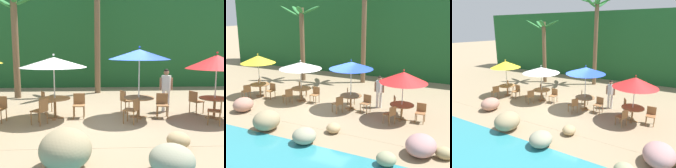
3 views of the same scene
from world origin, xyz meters
TOP-DOWN VIEW (x-y plane):
  - ground_plane at (0.00, 0.00)m, footprint 120.00×120.00m
  - terrace_deck at (0.00, 0.00)m, footprint 18.00×5.20m
  - foliage_backdrop at (0.00, 9.00)m, footprint 28.00×2.40m
  - chair_yellow_seaward at (-3.79, -0.04)m, footprint 0.47×0.48m
  - umbrella_white at (-1.99, 0.31)m, footprint 2.31×2.31m
  - dining_table_white at (-1.99, 0.31)m, footprint 1.10×1.10m
  - chair_white_seaward at (-1.14, 0.41)m, footprint 0.42×0.43m
  - chair_white_inland at (-2.45, 1.03)m, footprint 0.57×0.57m
  - chair_white_left at (-2.30, -0.48)m, footprint 0.57×0.57m
  - umbrella_blue at (1.02, 0.31)m, footprint 2.20×2.20m
  - dining_table_blue at (1.02, 0.31)m, footprint 1.10×1.10m
  - chair_blue_seaward at (1.87, 0.28)m, footprint 0.48×0.48m
  - chair_blue_inland at (0.61, 1.06)m, footprint 0.56×0.55m
  - chair_blue_left at (0.71, -0.49)m, footprint 0.57×0.57m
  - umbrella_red at (3.71, 0.04)m, footprint 2.16×2.16m
  - dining_table_red at (3.71, 0.04)m, footprint 1.10×1.10m
  - chair_red_inland at (3.27, 0.77)m, footprint 0.56×0.56m
  - chair_red_left at (3.43, -0.77)m, footprint 0.56×0.56m
  - palm_tree_nearest at (-4.56, 4.43)m, footprint 2.88×2.90m
  - palm_tree_second at (-0.49, 5.73)m, footprint 2.96×2.80m
  - waiter_in_white at (2.23, 1.16)m, footprint 0.52×0.34m

SIDE VIEW (x-z plane):
  - ground_plane at x=0.00m, z-range 0.00..0.00m
  - terrace_deck at x=0.00m, z-range 0.00..0.01m
  - chair_yellow_seaward at x=-3.79m, z-range 0.08..0.95m
  - chair_white_seaward at x=-1.14m, z-range 0.08..0.95m
  - chair_white_inland at x=-2.45m, z-range 0.08..0.95m
  - chair_white_left at x=-2.30m, z-range 0.08..0.95m
  - chair_blue_seaward at x=1.87m, z-range 0.08..0.95m
  - chair_blue_inland at x=0.61m, z-range 0.08..0.95m
  - chair_blue_left at x=0.71m, z-range 0.08..0.95m
  - chair_red_inland at x=3.27m, z-range 0.08..0.95m
  - chair_red_left at x=3.43m, z-range 0.08..0.95m
  - dining_table_white at x=-1.99m, z-range 0.24..0.98m
  - dining_table_blue at x=1.02m, z-range 0.24..0.98m
  - dining_table_red at x=3.71m, z-range 0.24..0.98m
  - waiter_in_white at x=2.23m, z-range 0.14..1.84m
  - umbrella_white at x=-1.99m, z-range 0.86..3.17m
  - umbrella_red at x=3.71m, z-range 0.83..3.22m
  - umbrella_blue at x=1.02m, z-range 0.99..3.57m
  - foliage_backdrop at x=0.00m, z-range 0.00..6.00m
  - palm_tree_nearest at x=-4.56m, z-range 0.82..6.05m
  - palm_tree_second at x=-0.49m, z-range 1.05..7.90m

